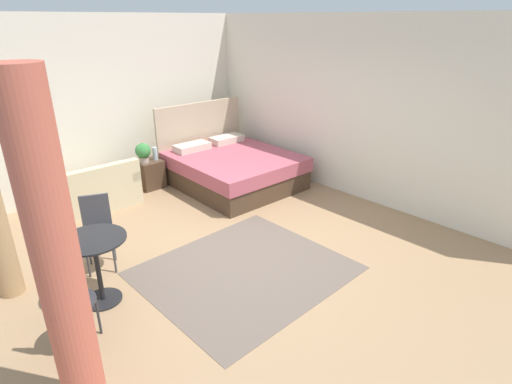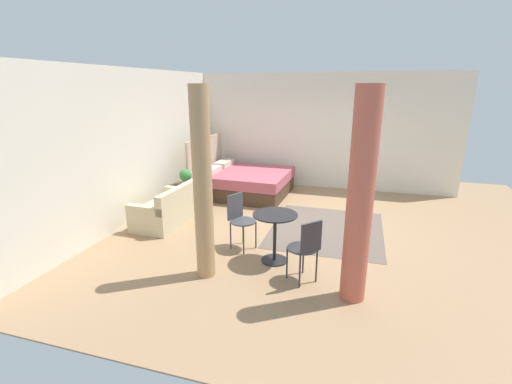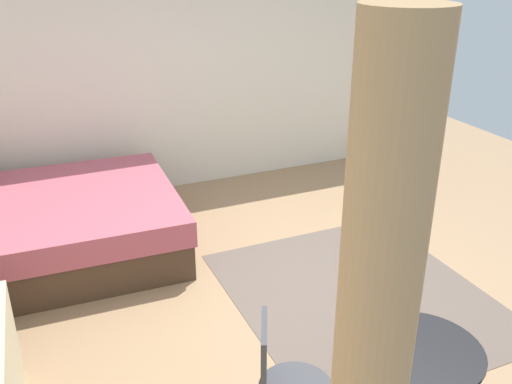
# 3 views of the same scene
# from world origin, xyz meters

# --- Properties ---
(ground_plane) EXTENTS (8.27, 9.47, 0.02)m
(ground_plane) POSITION_xyz_m (0.00, 0.00, -0.01)
(ground_plane) COLOR #9E7A56
(wall_back) EXTENTS (8.27, 0.12, 2.85)m
(wall_back) POSITION_xyz_m (0.00, 3.24, 1.42)
(wall_back) COLOR silver
(wall_back) RESTS_ON ground
(wall_right) EXTENTS (0.12, 6.47, 2.85)m
(wall_right) POSITION_xyz_m (2.63, 0.00, 1.42)
(wall_right) COLOR silver
(wall_right) RESTS_ON ground
(area_rug) EXTENTS (2.25, 1.98, 0.01)m
(area_rug) POSITION_xyz_m (-0.27, -0.46, 0.00)
(area_rug) COLOR #66564C
(area_rug) RESTS_ON ground
(bed) EXTENTS (1.91, 2.15, 1.33)m
(bed) POSITION_xyz_m (1.42, 1.75, 0.32)
(bed) COLOR #473323
(bed) RESTS_ON ground
(couch) EXTENTS (1.39, 0.79, 0.73)m
(couch) POSITION_xyz_m (-0.80, 2.48, 0.26)
(couch) COLOR beige
(couch) RESTS_ON ground
(nightstand) EXTENTS (0.41, 0.40, 0.49)m
(nightstand) POSITION_xyz_m (0.29, 2.63, 0.24)
(nightstand) COLOR #473323
(nightstand) RESTS_ON ground
(potted_plant) EXTENTS (0.26, 0.26, 0.34)m
(potted_plant) POSITION_xyz_m (0.19, 2.60, 0.68)
(potted_plant) COLOR tan
(potted_plant) RESTS_ON nightstand
(vase) EXTENTS (0.08, 0.08, 0.22)m
(vase) POSITION_xyz_m (0.41, 2.60, 0.60)
(vase) COLOR silver
(vase) RESTS_ON nightstand
(balcony_table) EXTENTS (0.66, 0.66, 0.75)m
(balcony_table) POSITION_xyz_m (-1.73, 0.17, 0.52)
(balcony_table) COLOR black
(balcony_table) RESTS_ON ground
(cafe_chair_near_window) EXTENTS (0.54, 0.54, 0.89)m
(cafe_chair_near_window) POSITION_xyz_m (-1.42, 0.82, 0.54)
(cafe_chair_near_window) COLOR #3F3F44
(cafe_chair_near_window) RESTS_ON ground
(cafe_chair_near_couch) EXTENTS (0.56, 0.56, 0.89)m
(cafe_chair_near_couch) POSITION_xyz_m (-2.22, -0.37, 0.54)
(cafe_chair_near_couch) COLOR #2D2D33
(cafe_chair_near_couch) RESTS_ON ground
(curtain_left) EXTENTS (0.30, 0.30, 2.55)m
(curtain_left) POSITION_xyz_m (-2.38, -0.98, 1.28)
(curtain_left) COLOR #C15B47
(curtain_left) RESTS_ON ground
(curtain_right) EXTENTS (0.25, 0.25, 2.55)m
(curtain_right) POSITION_xyz_m (-2.38, 0.98, 1.28)
(curtain_right) COLOR tan
(curtain_right) RESTS_ON ground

